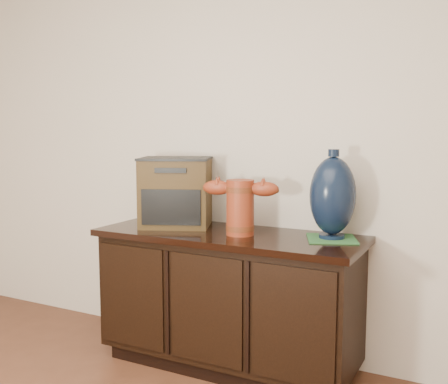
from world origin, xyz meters
The scene contains 6 objects.
sideboard centered at (0.00, 2.23, 0.39)m, with size 1.46×0.56×0.75m.
terracotta_vessel centered at (0.08, 2.20, 0.92)m, with size 0.42×0.18×0.29m.
tv_radio centered at (-0.36, 2.27, 0.95)m, with size 0.49×0.45×0.40m.
green_mat centered at (0.54, 2.32, 0.76)m, with size 0.24×0.24×0.01m, color #2C6331.
lamp_base centered at (0.54, 2.32, 0.98)m, with size 0.30×0.30×0.45m.
spray_can centered at (-0.28, 2.41, 0.85)m, with size 0.07×0.07×0.20m.
Camera 1 is at (1.27, -0.27, 1.31)m, focal length 42.00 mm.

